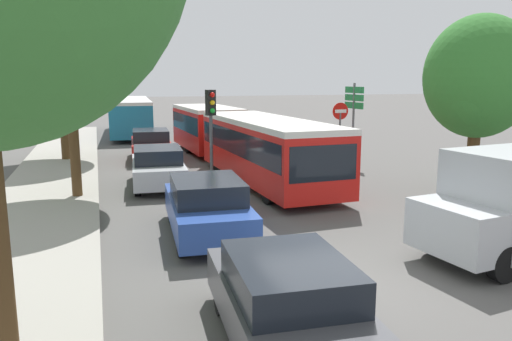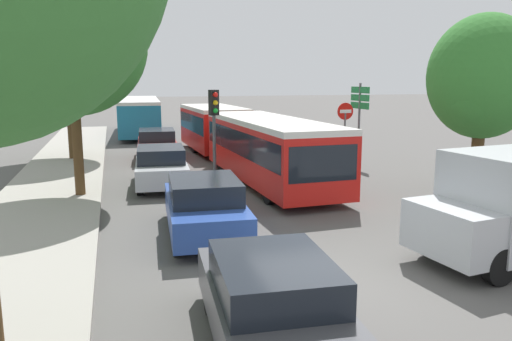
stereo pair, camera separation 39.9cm
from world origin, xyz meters
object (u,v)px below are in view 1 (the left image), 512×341
Objects in this scene: queued_car_graphite at (287,303)px; queued_car_blue at (207,207)px; no_entry_sign at (340,126)px; city_bus_rear at (130,114)px; articulated_bus at (237,136)px; tree_left_mid at (68,43)px; queued_car_silver at (158,167)px; tree_right_near at (478,80)px; tree_left_far at (61,60)px; traffic_light at (211,115)px; queued_car_red at (151,145)px; direction_sign_post at (354,107)px.

queued_car_blue reaches higher than queued_car_graphite.
city_bus_rear is at bearing -156.12° from no_entry_sign.
articulated_bus is 8.29m from tree_left_mid.
queued_car_silver is at bearing 6.06° from queued_car_graphite.
tree_left_far is at bearing 138.36° from tree_right_near.
queued_car_blue is 6.05m from queued_car_silver.
traffic_light is 0.46× the size of tree_left_far.
tree_left_far is at bearing -117.49° from no_entry_sign.
queued_car_graphite is 17.63m from queued_car_red.
no_entry_sign is at bearing -78.62° from queued_car_silver.
tree_left_mid is (-3.15, 4.86, 4.10)m from queued_car_blue.
queued_car_blue is at bearing 3.56° from queued_car_graphite.
queued_car_graphite is at bearing -173.94° from queued_car_silver.
queued_car_red is at bearing 67.25° from tree_left_mid.
articulated_bus is 3.82× the size of queued_car_silver.
queued_car_blue reaches higher than queued_car_silver.
direction_sign_post reaches higher than traffic_light.
city_bus_rear reaches higher than queued_car_blue.
queued_car_graphite is 0.96× the size of queued_car_silver.
articulated_bus is 2.78× the size of tree_right_near.
city_bus_rear is 1.62× the size of tree_left_mid.
tree_left_far reaches higher than direction_sign_post.
tree_right_near is (9.03, -10.78, 3.01)m from queued_car_red.
queued_car_red is 5.42m from tree_left_far.
queued_car_red is at bearing 4.00° from queued_car_graphite.
queued_car_blue is 12.00m from direction_sign_post.
queued_car_blue is 6.33m from traffic_light.
direction_sign_post reaches higher than no_entry_sign.
tree_left_far is (-5.26, 6.84, 2.11)m from traffic_light.
city_bus_rear is at bearing -65.12° from direction_sign_post.
queued_car_graphite is (-3.24, -14.34, -0.67)m from articulated_bus.
tree_right_near is (12.77, -11.35, -0.87)m from tree_left_far.
queued_car_red is 6.70m from traffic_light.
traffic_light is at bearing -52.43° from tree_left_far.
city_bus_rear is 19.37m from tree_left_mid.
queued_car_red is 8.93m from no_entry_sign.
traffic_light is (1.68, -17.80, 1.09)m from city_bus_rear.
traffic_light reaches higher than queued_car_red.
articulated_bus is 3.79× the size of queued_car_blue.
queued_car_graphite is 11.69m from tree_right_near.
queued_car_blue is 9.55m from tree_right_near.
tree_left_far is (-3.58, -10.96, 3.20)m from city_bus_rear.
tree_right_near reaches higher than city_bus_rear.
no_entry_sign is 0.49× the size of tree_right_near.
tree_right_near is at bearing 17.78° from no_entry_sign.
articulated_bus is at bearing -163.68° from city_bus_rear.
tree_right_near reaches higher than articulated_bus.
queued_car_red is 1.18× the size of direction_sign_post.
direction_sign_post is at bearing 16.61° from tree_left_mid.
queued_car_red reaches higher than queued_car_silver.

